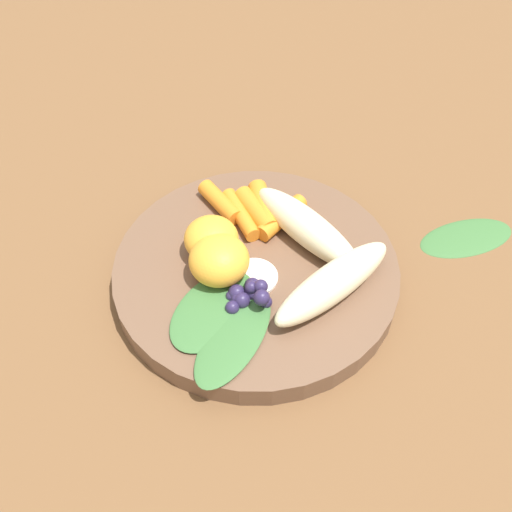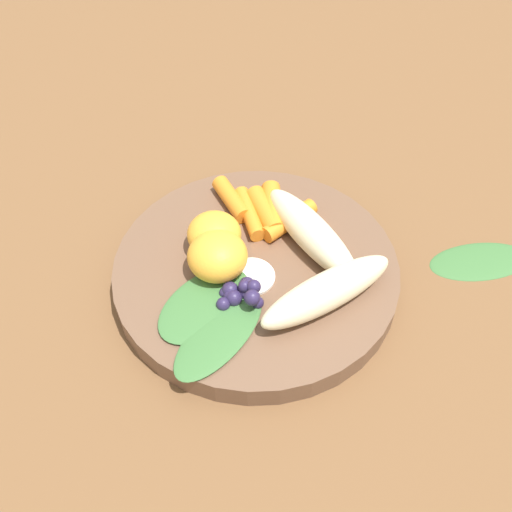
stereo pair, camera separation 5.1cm
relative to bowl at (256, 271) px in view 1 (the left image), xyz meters
The scene contains 16 objects.
ground_plane 0.01m from the bowl, ahead, with size 2.40×2.40×0.00m, color brown.
bowl is the anchor object (origin of this frame).
banana_peeled_left 0.06m from the bowl, 38.62° to the left, with size 0.13×0.03×0.03m, color beige.
banana_peeled_right 0.08m from the bowl, 22.92° to the right, with size 0.13×0.03×0.03m, color beige.
orange_segment_near 0.05m from the bowl, 150.96° to the right, with size 0.05×0.05×0.04m, color #F4A833.
orange_segment_far 0.05m from the bowl, 167.64° to the left, with size 0.05×0.05×0.04m, color #F4A833.
carrot_front 0.06m from the bowl, 70.14° to the left, with size 0.02×0.02×0.06m, color orange.
carrot_mid_left 0.07m from the bowl, 88.87° to the left, with size 0.02×0.02×0.06m, color orange.
carrot_mid_right 0.06m from the bowl, 96.14° to the left, with size 0.02×0.02×0.06m, color orange.
carrot_rear 0.06m from the bowl, 110.69° to the left, with size 0.02×0.02×0.06m, color orange.
carrot_small 0.08m from the bowl, 121.70° to the left, with size 0.02×0.02×0.06m, color orange.
blueberry_pile 0.05m from the bowl, 94.85° to the right, with size 0.04×0.04×0.03m.
coconut_shred_patch 0.02m from the bowl, 95.97° to the right, with size 0.04×0.04×0.00m, color white.
kale_leaf_left 0.07m from the bowl, 117.71° to the right, with size 0.10×0.06×0.01m, color #3D7038.
kale_leaf_right 0.09m from the bowl, 96.57° to the right, with size 0.10×0.04×0.01m, color #3D7038.
kale_leaf_stray 0.22m from the bowl, 20.04° to the left, with size 0.10×0.05×0.01m, color #3D7038.
Camera 1 is at (0.04, -0.35, 0.42)m, focal length 40.78 mm.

